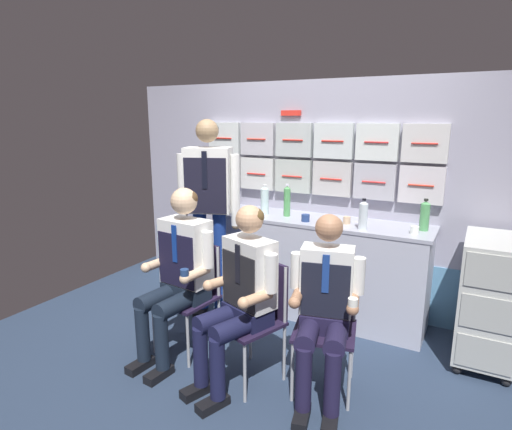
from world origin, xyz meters
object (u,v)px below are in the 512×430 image
object	(u,v)px
espresso_cup_small	(415,230)
service_trolley	(489,298)
water_bottle_clear	(363,215)
folding_chair_left	(194,285)
folding_chair_right	(258,307)
folding_chair_by_counter	(327,313)
crew_member_right	(240,290)
crew_member_by_counter	(325,302)
crew_member_left	(179,266)
crew_member_standing	(209,200)

from	to	relation	value
espresso_cup_small	service_trolley	bearing A→B (deg)	-5.42
water_bottle_clear	espresso_cup_small	xyz separation A→B (m)	(0.39, 0.06, -0.09)
folding_chair_left	folding_chair_right	xyz separation A→B (m)	(0.64, -0.11, 0.00)
folding_chair_right	water_bottle_clear	distance (m)	1.17
folding_chair_by_counter	water_bottle_clear	world-z (taller)	water_bottle_clear
crew_member_right	folding_chair_by_counter	world-z (taller)	crew_member_right
crew_member_by_counter	crew_member_right	bearing A→B (deg)	-165.81
folding_chair_by_counter	crew_member_left	bearing A→B (deg)	-170.38
crew_member_left	folding_chair_right	world-z (taller)	crew_member_left
service_trolley	folding_chair_left	size ratio (longest dim) A/B	1.15
crew_member_right	water_bottle_clear	bearing A→B (deg)	64.70
crew_member_left	folding_chair_right	size ratio (longest dim) A/B	1.55
folding_chair_left	espresso_cup_small	xyz separation A→B (m)	(1.49, 0.89, 0.43)
crew_member_by_counter	crew_member_standing	bearing A→B (deg)	153.83
service_trolley	folding_chair_right	distance (m)	1.71
crew_member_left	crew_member_by_counter	xyz separation A→B (m)	(1.14, 0.03, -0.06)
water_bottle_clear	crew_member_standing	bearing A→B (deg)	-166.68
crew_member_left	crew_member_by_counter	bearing A→B (deg)	1.39
crew_member_left	folding_chair_right	distance (m)	0.69
folding_chair_by_counter	water_bottle_clear	size ratio (longest dim) A/B	3.26
crew_member_left	espresso_cup_small	distance (m)	1.85
folding_chair_by_counter	folding_chair_right	bearing A→B (deg)	-162.08
folding_chair_left	folding_chair_right	world-z (taller)	same
crew_member_right	crew_member_by_counter	world-z (taller)	crew_member_right
folding_chair_left	crew_member_by_counter	size ratio (longest dim) A/B	0.69
folding_chair_right	crew_member_right	bearing A→B (deg)	-110.02
crew_member_left	espresso_cup_small	xyz separation A→B (m)	(1.51, 1.05, 0.22)
service_trolley	folding_chair_by_counter	bearing A→B (deg)	-140.25
espresso_cup_small	crew_member_right	bearing A→B (deg)	-128.24
espresso_cup_small	folding_chair_left	bearing A→B (deg)	-149.15
folding_chair_by_counter	crew_member_by_counter	bearing A→B (deg)	-76.75
folding_chair_left	crew_member_by_counter	xyz separation A→B (m)	(1.12, -0.13, 0.15)
crew_member_left	folding_chair_right	xyz separation A→B (m)	(0.65, 0.04, -0.21)
service_trolley	crew_member_by_counter	world-z (taller)	crew_member_by_counter
service_trolley	water_bottle_clear	size ratio (longest dim) A/B	3.74
crew_member_left	folding_chair_by_counter	bearing A→B (deg)	9.62
folding_chair_left	crew_member_standing	size ratio (longest dim) A/B	0.47
crew_member_right	espresso_cup_small	size ratio (longest dim) A/B	19.24
folding_chair_right	crew_member_right	world-z (taller)	crew_member_right
service_trolley	crew_member_right	world-z (taller)	crew_member_right
crew_member_right	espresso_cup_small	xyz separation A→B (m)	(0.91, 1.16, 0.26)
crew_member_standing	water_bottle_clear	xyz separation A→B (m)	(1.30, 0.31, -0.06)
folding_chair_left	crew_member_left	distance (m)	0.26
crew_member_left	folding_chair_by_counter	world-z (taller)	crew_member_left
crew_member_left	crew_member_right	size ratio (longest dim) A/B	1.04
crew_member_by_counter	folding_chair_right	bearing A→B (deg)	178.38
service_trolley	folding_chair_right	bearing A→B (deg)	-146.14
folding_chair_left	crew_member_standing	world-z (taller)	crew_member_standing
service_trolley	crew_member_right	size ratio (longest dim) A/B	0.77
folding_chair_right	crew_member_by_counter	bearing A→B (deg)	-1.62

